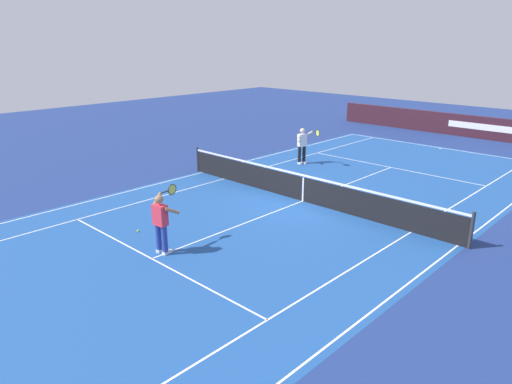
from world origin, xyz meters
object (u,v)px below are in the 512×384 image
(tennis_player_near, at_px, (161,221))
(tennis_player_far, at_px, (303,144))
(tennis_net, at_px, (303,188))
(tennis_ball, at_px, (138,231))

(tennis_player_near, xyz_separation_m, tennis_player_far, (-10.14, -3.24, 0.00))
(tennis_net, xyz_separation_m, tennis_player_near, (5.97, -0.09, 0.44))
(tennis_player_near, height_order, tennis_player_far, same)
(tennis_net, distance_m, tennis_ball, 5.95)
(tennis_player_near, distance_m, tennis_ball, 1.98)
(tennis_player_near, bearing_deg, tennis_net, 179.16)
(tennis_player_near, distance_m, tennis_player_far, 10.65)
(tennis_net, distance_m, tennis_player_near, 5.98)
(tennis_ball, bearing_deg, tennis_net, 162.10)
(tennis_player_far, height_order, tennis_ball, tennis_player_far)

